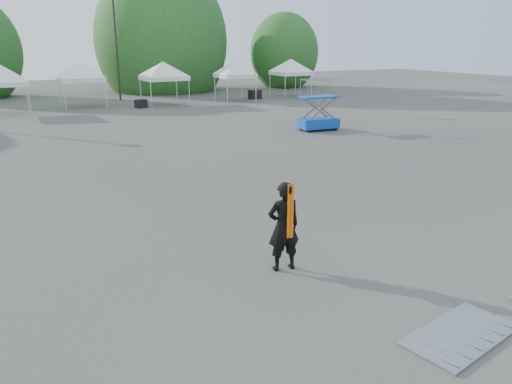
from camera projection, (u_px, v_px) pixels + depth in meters
name	position (u px, v px, depth m)	size (l,w,h in m)	color
ground	(270.00, 222.00, 13.94)	(120.00, 120.00, 0.00)	#474442
light_pole_east	(115.00, 33.00, 40.89)	(0.60, 0.25, 9.80)	black
tree_mid_e	(162.00, 41.00, 49.67)	(5.12, 5.12, 7.79)	#382314
tree_far_e	(284.00, 53.00, 54.00)	(3.84, 3.84, 5.84)	#382314
tent_d	(1.00, 69.00, 33.58)	(4.38, 4.38, 3.88)	silver
tent_e	(80.00, 66.00, 37.33)	(4.42, 4.42, 3.88)	silver
tent_f	(163.00, 65.00, 38.67)	(4.55, 4.55, 3.88)	silver
tent_g	(235.00, 64.00, 41.20)	(3.95, 3.95, 3.88)	silver
tent_h	(291.00, 62.00, 44.52)	(4.15, 4.15, 3.88)	silver
man	(284.00, 226.00, 10.79)	(0.78, 0.56, 2.01)	black
scissor_lift	(319.00, 105.00, 27.88)	(2.28, 1.27, 2.84)	#0C379E
barrier_left	(461.00, 335.00, 8.54)	(2.32, 1.48, 0.07)	gray
crate_mid	(141.00, 104.00, 37.66)	(0.80, 0.62, 0.62)	black
crate_east	(255.00, 94.00, 43.51)	(0.99, 0.77, 0.77)	black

